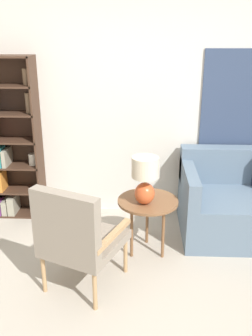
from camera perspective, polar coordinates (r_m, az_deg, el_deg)
The scene contains 5 objects.
ground_plane at distance 2.99m, azimuth -0.94°, elevation -23.95°, with size 14.00×14.00×0.00m, color #B2A899.
wall_back at distance 4.22m, azimuth 1.37°, elevation 10.44°, with size 6.40×0.08×2.70m.
armchair at distance 3.09m, azimuth -7.59°, elevation -10.03°, with size 0.77×0.80×0.96m.
side_table at distance 3.58m, azimuth 3.34°, elevation -5.69°, with size 0.58×0.58×0.57m.
table_lamp at distance 3.38m, azimuth 2.90°, elevation -1.46°, with size 0.24×0.24×0.45m.
Camera 1 is at (0.14, -2.12, 2.10)m, focal length 40.00 mm.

